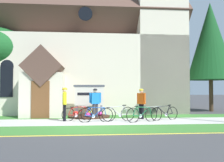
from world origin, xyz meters
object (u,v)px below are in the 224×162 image
Objects in this scene: cyclist_in_yellow_jersey at (95,101)px; cyclist_in_green_jersey at (65,101)px; bicycle_white at (118,114)px; bicycle_blue at (165,113)px; bicycle_black at (95,115)px; bicycle_orange at (142,114)px; church_sign at (89,96)px; roadside_conifer at (210,41)px; cyclist_in_red_jersey at (141,101)px; bicycle_yellow at (78,114)px.

cyclist_in_green_jersey reaches higher than cyclist_in_yellow_jersey.
bicycle_blue is (2.48, 0.15, -0.01)m from bicycle_white.
bicycle_blue reaches higher than bicycle_black.
cyclist_in_green_jersey is at bearing 169.38° from bicycle_orange.
cyclist_in_green_jersey is at bearing 179.71° from bicycle_blue.
church_sign is at bearing 96.29° from bicycle_black.
bicycle_white is 1.01× the size of cyclist_in_green_jersey.
bicycle_black is 1.52m from cyclist_in_yellow_jersey.
cyclist_in_green_jersey is 0.21× the size of roadside_conifer.
cyclist_in_yellow_jersey is 1.78m from cyclist_in_green_jersey.
cyclist_in_red_jersey is (2.55, 1.15, 0.60)m from bicycle_black.
bicycle_yellow is (-3.20, 0.89, -0.02)m from bicycle_orange.
bicycle_orange is at bearing -10.62° from cyclist_in_green_jersey.
cyclist_in_red_jersey is (2.84, -1.54, -0.25)m from church_sign.
cyclist_in_red_jersey is at bearing -28.47° from church_sign.
bicycle_white is at bearing 153.91° from bicycle_orange.
bicycle_white is 2.82m from cyclist_in_green_jersey.
bicycle_white is at bearing -150.92° from cyclist_in_red_jersey.
cyclist_in_red_jersey is 8.84m from roadside_conifer.
cyclist_in_yellow_jersey reaches higher than bicycle_yellow.
cyclist_in_green_jersey is (-1.58, -0.82, 0.03)m from cyclist_in_yellow_jersey.
cyclist_in_yellow_jersey is at bearing 88.73° from bicycle_black.
bicycle_white is at bearing 18.33° from bicycle_black.
bicycle_orange is 0.97× the size of bicycle_black.
church_sign is 1.19× the size of bicycle_yellow.
church_sign is at bearing 59.33° from cyclist_in_green_jersey.
bicycle_yellow is 3.52m from cyclist_in_red_jersey.
bicycle_black is (0.89, -0.74, 0.01)m from bicycle_yellow.
cyclist_in_red_jersey is (1.35, 0.75, 0.59)m from bicycle_white.
bicycle_yellow is 11.93m from roadside_conifer.
church_sign reaches higher than bicycle_black.
cyclist_in_red_jersey is at bearing 7.95° from cyclist_in_green_jersey.
cyclist_in_green_jersey is 1.03× the size of cyclist_in_red_jersey.
bicycle_yellow is at bearing 14.41° from cyclist_in_green_jersey.
roadside_conifer is at bearing 44.86° from bicycle_blue.
cyclist_in_green_jersey is at bearing 159.63° from bicycle_black.
church_sign is 3.94m from bicycle_orange.
bicycle_orange is 1.07× the size of bicycle_yellow.
bicycle_orange reaches higher than bicycle_black.
bicycle_white is (1.49, -2.29, -0.84)m from church_sign.
bicycle_orange is 3.32m from bicycle_yellow.
cyclist_in_green_jersey is (-1.25, -2.11, -0.21)m from church_sign.
church_sign is 4.59m from bicycle_blue.
bicycle_white is at bearing -56.94° from church_sign.
church_sign is at bearing -161.94° from roadside_conifer.
roadside_conifer is (8.80, 5.66, 4.90)m from bicycle_black.
roadside_conifer reaches higher than bicycle_blue.
cyclist_in_green_jersey is 4.13m from cyclist_in_red_jersey.
church_sign is 1.10× the size of bicycle_white.
church_sign is 1.08× the size of bicycle_black.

